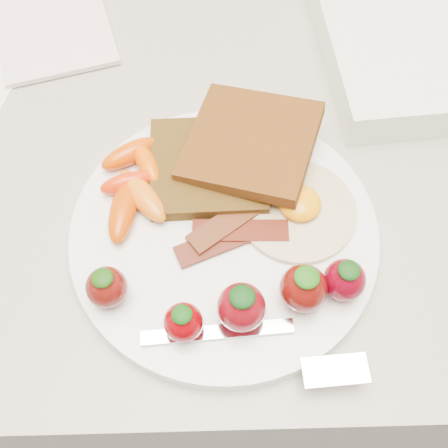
{
  "coord_description": "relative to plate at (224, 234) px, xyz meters",
  "views": [
    {
      "loc": [
        -0.0,
        1.33,
        1.35
      ],
      "look_at": [
        0.0,
        1.56,
        0.93
      ],
      "focal_mm": 45.0,
      "sensor_mm": 36.0,
      "label": 1
    }
  ],
  "objects": [
    {
      "name": "counter",
      "position": [
        -0.0,
        0.14,
        -0.46
      ],
      "size": [
        2.0,
        0.6,
        0.9
      ],
      "primitive_type": "cube",
      "color": "gray",
      "rests_on": "ground"
    },
    {
      "name": "plate",
      "position": [
        0.0,
        0.0,
        0.0
      ],
      "size": [
        0.27,
        0.27,
        0.02
      ],
      "primitive_type": "cylinder",
      "color": "white",
      "rests_on": "counter"
    },
    {
      "name": "toast_lower",
      "position": [
        -0.01,
        0.06,
        0.02
      ],
      "size": [
        0.11,
        0.11,
        0.01
      ],
      "primitive_type": "cube",
      "rotation": [
        0.0,
        0.0,
        0.02
      ],
      "color": "black",
      "rests_on": "plate"
    },
    {
      "name": "toast_upper",
      "position": [
        0.03,
        0.08,
        0.03
      ],
      "size": [
        0.14,
        0.14,
        0.03
      ],
      "primitive_type": "cube",
      "rotation": [
        0.0,
        -0.1,
        -0.33
      ],
      "color": "#492B09",
      "rests_on": "toast_lower"
    },
    {
      "name": "fried_egg",
      "position": [
        0.07,
        0.02,
        0.01
      ],
      "size": [
        0.13,
        0.13,
        0.02
      ],
      "color": "white",
      "rests_on": "plate"
    },
    {
      "name": "bacon_strips",
      "position": [
        0.01,
        -0.0,
        0.01
      ],
      "size": [
        0.1,
        0.08,
        0.01
      ],
      "color": "#410D03",
      "rests_on": "plate"
    },
    {
      "name": "baby_carrots",
      "position": [
        -0.08,
        0.04,
        0.02
      ],
      "size": [
        0.07,
        0.12,
        0.02
      ],
      "color": "red",
      "rests_on": "plate"
    },
    {
      "name": "strawberries",
      "position": [
        0.01,
        -0.07,
        0.03
      ],
      "size": [
        0.22,
        0.06,
        0.05
      ],
      "color": "#520C08",
      "rests_on": "plate"
    },
    {
      "name": "fork",
      "position": [
        0.03,
        -0.11,
        0.01
      ],
      "size": [
        0.18,
        0.06,
        0.0
      ],
      "color": "silver",
      "rests_on": "plate"
    },
    {
      "name": "notepad",
      "position": [
        -0.19,
        0.28,
        -0.0
      ],
      "size": [
        0.17,
        0.2,
        0.01
      ],
      "primitive_type": "cube",
      "rotation": [
        0.0,
        0.0,
        0.28
      ],
      "color": "silver",
      "rests_on": "paper_sheet"
    }
  ]
}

